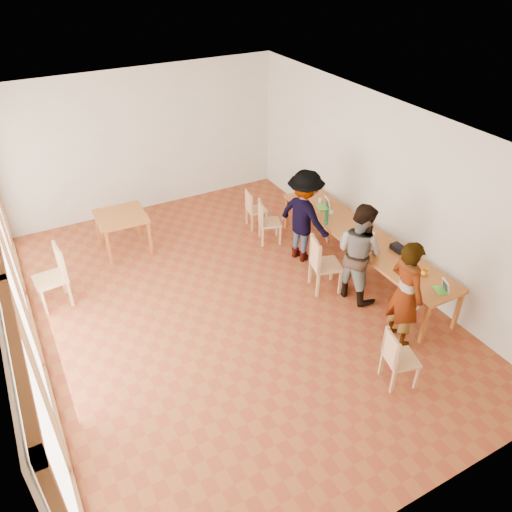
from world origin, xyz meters
The scene contains 25 objects.
ground centered at (0.00, 0.00, 0.00)m, with size 8.00×8.00×0.00m, color brown.
wall_back centered at (0.00, 4.00, 1.50)m, with size 6.00×0.10×3.00m, color beige.
wall_front centered at (0.00, -4.00, 1.50)m, with size 6.00×0.10×3.00m, color beige.
wall_right centered at (3.00, 0.00, 1.50)m, with size 0.10×8.00×3.00m, color beige.
window_wall centered at (-2.96, 0.00, 1.50)m, with size 0.10×8.00×3.00m, color white.
ceiling centered at (0.00, 0.00, 3.02)m, with size 6.00×8.00×0.04m, color white.
communal_table centered at (2.50, -0.23, 0.70)m, with size 0.80×4.00×0.75m.
side_table centered at (-1.00, 2.52, 0.67)m, with size 0.90×0.90×0.75m.
chair_near centered at (1.24, -2.56, 0.54)m, with size 0.50×0.50×0.47m.
chair_mid centered at (1.57, -0.32, 0.62)m, with size 0.57×0.57×0.53m.
chair_far centered at (1.52, 1.47, 0.53)m, with size 0.52×0.52×0.46m.
chair_empty centered at (1.57, 2.10, 0.49)m, with size 0.42×0.42×0.43m.
chair_spare centered at (-2.39, 1.44, 0.64)m, with size 0.52×0.52×0.55m.
person_near centered at (1.90, -1.93, 0.87)m, with size 0.63×0.42×1.74m, color gray.
person_mid centered at (2.01, -0.74, 0.86)m, with size 0.84×0.65×1.72m, color gray.
person_far centered at (1.86, 0.64, 0.88)m, with size 1.14×0.65×1.76m, color gray.
laptop_near centered at (2.55, -2.03, 0.80)m, with size 0.25×0.26×0.18m.
laptop_mid centered at (2.47, -0.40, 0.81)m, with size 0.26×0.28×0.20m.
laptop_far centered at (2.52, 0.93, 0.81)m, with size 0.27×0.29×0.21m.
yellow_mug centered at (2.60, -1.61, 0.80)m, with size 0.12×0.12×0.10m, color orange.
green_bottle centered at (2.18, 0.41, 0.89)m, with size 0.07×0.07×0.28m, color #126533.
clear_glass centered at (2.56, 1.16, 0.80)m, with size 0.07×0.07×0.09m, color silver.
condiment_cup centered at (2.48, 0.68, 0.78)m, with size 0.08×0.08×0.06m, color white.
pink_phone centered at (2.19, 1.50, 0.76)m, with size 0.05×0.10×0.01m, color #F258A7.
black_pouch centered at (2.73, -0.88, 0.80)m, with size 0.16×0.26×0.09m, color black.
Camera 1 is at (-2.67, -5.86, 5.29)m, focal length 35.00 mm.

